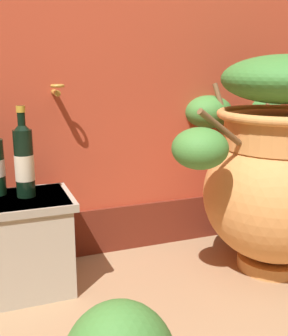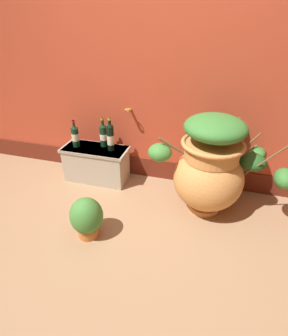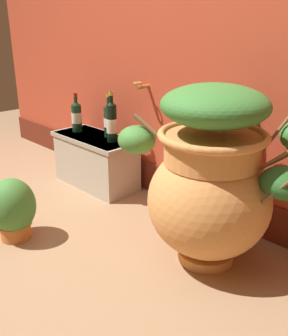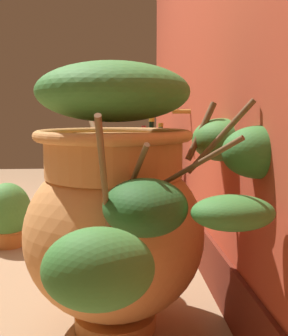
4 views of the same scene
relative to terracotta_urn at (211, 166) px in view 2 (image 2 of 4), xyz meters
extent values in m
plane|color=#9E7A56|center=(-0.56, -0.70, -0.46)|extent=(7.00, 7.00, 0.00)
cube|color=#B74228|center=(-0.56, 0.50, 0.84)|extent=(4.40, 0.20, 2.60)
cube|color=maroon|center=(-0.56, 0.39, -0.35)|extent=(4.40, 0.02, 0.22)
cylinder|color=#B28433|center=(-0.85, 0.35, 0.30)|extent=(0.02, 0.10, 0.02)
torus|color=#B28433|center=(-0.85, 0.30, 0.33)|extent=(0.06, 0.06, 0.01)
cylinder|color=#D68E4C|center=(-0.01, -0.02, -0.43)|extent=(0.29, 0.29, 0.05)
ellipsoid|color=#D68E4C|center=(-0.01, -0.02, -0.12)|extent=(0.61, 0.61, 0.57)
cylinder|color=#D68E4C|center=(-0.01, -0.02, 0.15)|extent=(0.45, 0.45, 0.14)
torus|color=#D68E4C|center=(-0.01, -0.02, 0.22)|extent=(0.52, 0.52, 0.04)
cylinder|color=brown|center=(-0.34, -0.09, 0.19)|extent=(0.22, 0.08, 0.16)
ellipsoid|color=#428438|center=(-0.43, -0.11, 0.12)|extent=(0.20, 0.20, 0.15)
cylinder|color=brown|center=(0.28, 0.20, 0.15)|extent=(0.21, 0.20, 0.17)
ellipsoid|color=#387A33|center=(0.39, 0.27, 0.05)|extent=(0.14, 0.20, 0.09)
cylinder|color=brown|center=(0.15, 0.30, 0.22)|extent=(0.10, 0.18, 0.23)
ellipsoid|color=#387A33|center=(0.21, 0.39, 0.18)|extent=(0.17, 0.21, 0.15)
cylinder|color=brown|center=(0.40, -0.03, 0.13)|extent=(0.27, 0.03, 0.32)
ellipsoid|color=#387A33|center=(0.58, -0.04, 0.00)|extent=(0.16, 0.21, 0.16)
cylinder|color=brown|center=(-0.10, 0.29, 0.22)|extent=(0.05, 0.12, 0.21)
ellipsoid|color=#428438|center=(-0.13, 0.37, 0.19)|extent=(0.23, 0.21, 0.16)
cylinder|color=brown|center=(0.28, 0.05, 0.16)|extent=(0.13, 0.05, 0.13)
ellipsoid|color=#235623|center=(0.33, 0.06, 0.05)|extent=(0.23, 0.21, 0.14)
ellipsoid|color=#387A33|center=(-0.01, -0.02, 0.36)|extent=(0.50, 0.50, 0.19)
cube|color=#B2A893|center=(-1.19, 0.18, -0.27)|extent=(0.66, 0.30, 0.38)
cube|color=#A09785|center=(-1.19, 0.18, -0.09)|extent=(0.70, 0.32, 0.03)
cylinder|color=black|center=(-1.40, 0.17, 0.02)|extent=(0.07, 0.07, 0.20)
cone|color=black|center=(-1.40, 0.17, 0.14)|extent=(0.07, 0.07, 0.04)
cylinder|color=black|center=(-1.40, 0.17, 0.16)|extent=(0.03, 0.03, 0.08)
cylinder|color=maroon|center=(-1.40, 0.17, 0.19)|extent=(0.03, 0.03, 0.02)
cylinder|color=beige|center=(-1.40, 0.17, 0.03)|extent=(0.08, 0.08, 0.08)
cylinder|color=black|center=(-1.01, 0.19, 0.05)|extent=(0.07, 0.07, 0.26)
cone|color=black|center=(-1.01, 0.19, 0.19)|extent=(0.07, 0.07, 0.04)
cylinder|color=black|center=(-1.01, 0.19, 0.22)|extent=(0.03, 0.03, 0.09)
cylinder|color=#B7932D|center=(-1.01, 0.19, 0.25)|extent=(0.03, 0.03, 0.02)
cylinder|color=beige|center=(-1.01, 0.19, 0.03)|extent=(0.07, 0.07, 0.10)
cylinder|color=black|center=(-1.12, 0.26, 0.03)|extent=(0.08, 0.08, 0.22)
cone|color=black|center=(-1.12, 0.26, 0.15)|extent=(0.08, 0.08, 0.04)
cylinder|color=black|center=(-1.12, 0.26, 0.18)|extent=(0.03, 0.03, 0.10)
cylinder|color=#B7932D|center=(-1.12, 0.26, 0.22)|extent=(0.03, 0.03, 0.02)
cylinder|color=white|center=(-1.12, 0.26, 0.03)|extent=(0.08, 0.08, 0.07)
cylinder|color=#C17033|center=(-0.90, -0.63, -0.41)|extent=(0.17, 0.17, 0.10)
torus|color=#B2672E|center=(-0.90, -0.63, -0.37)|extent=(0.19, 0.19, 0.02)
ellipsoid|color=#428438|center=(-0.90, -0.63, -0.25)|extent=(0.27, 0.26, 0.31)
camera|label=1|loc=(-1.14, -1.40, 0.41)|focal=44.87mm
camera|label=2|loc=(-0.03, -2.01, 1.12)|focal=27.57mm
camera|label=3|loc=(1.01, -1.46, 0.72)|focal=41.66mm
camera|label=4|loc=(1.27, 0.00, 0.28)|focal=41.32mm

